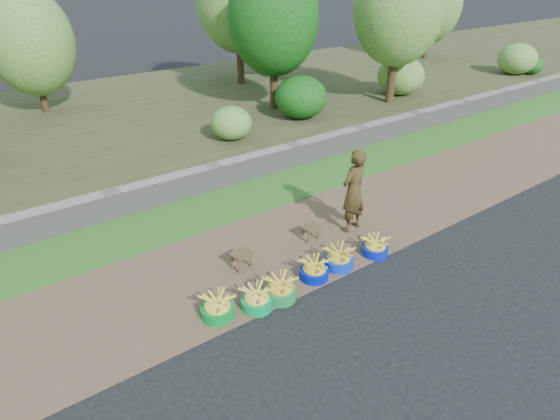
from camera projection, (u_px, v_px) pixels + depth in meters
ground_plane at (338, 279)px, 7.47m from camera, size 120.00×120.00×0.00m
dirt_shoulder at (291, 244)px, 8.36m from camera, size 80.00×2.50×0.02m
grass_verge at (234, 202)px, 9.78m from camera, size 80.00×1.50×0.04m
retaining_wall at (214, 177)px, 10.27m from camera, size 80.00×0.35×0.55m
earth_bank at (134, 122)px, 13.77m from camera, size 80.00×10.00×0.50m
vegetation at (108, 40)px, 11.42m from camera, size 33.11×8.06×4.57m
basin_a at (217, 308)px, 6.62m from camera, size 0.48×0.48×0.36m
basin_b at (256, 299)px, 6.79m from camera, size 0.46×0.46×0.35m
basin_c at (280, 289)px, 6.98m from camera, size 0.49×0.49×0.37m
basin_d at (314, 270)px, 7.42m from camera, size 0.47×0.47×0.35m
basin_e at (339, 259)px, 7.68m from camera, size 0.50×0.50×0.37m
basin_f at (375, 247)px, 8.02m from camera, size 0.46×0.46×0.34m
stool_left at (241, 256)px, 7.60m from camera, size 0.37×0.30×0.29m
stool_right at (310, 229)px, 8.38m from camera, size 0.32×0.25×0.27m
vendor_woman at (353, 191)px, 8.44m from camera, size 0.64×0.48×1.58m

